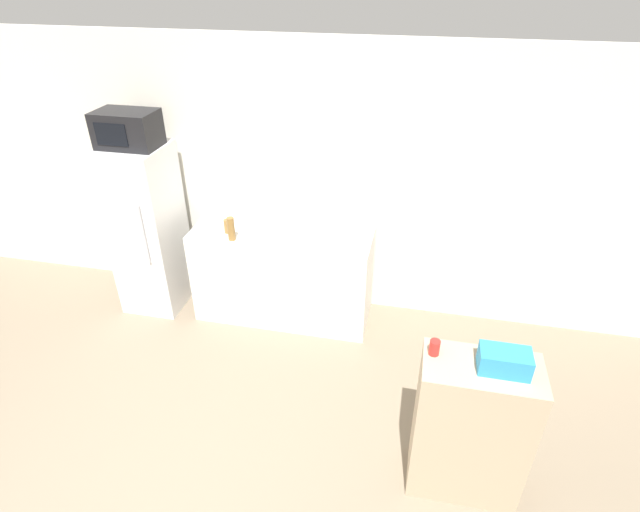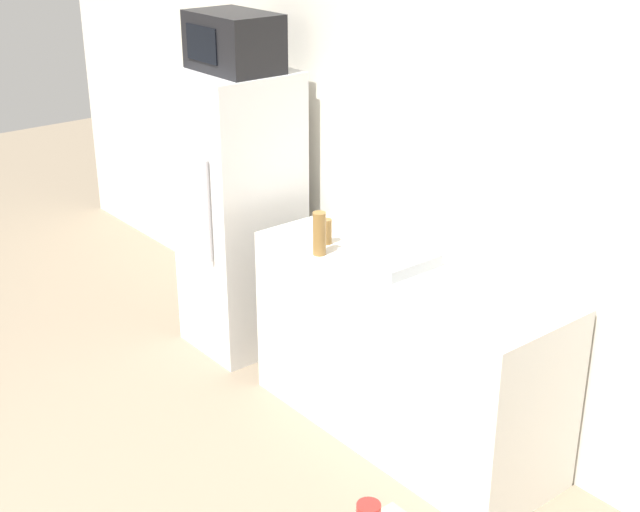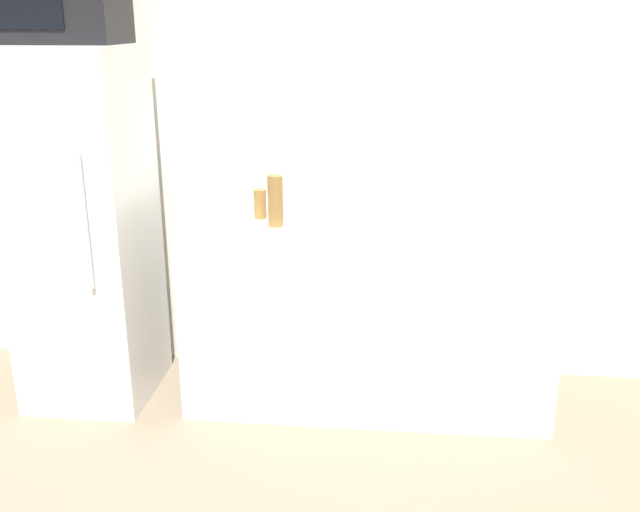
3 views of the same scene
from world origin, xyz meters
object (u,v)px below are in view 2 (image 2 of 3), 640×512
microwave (234,42)px  bottle_tall (319,234)px  bottle_short (326,231)px  refrigerator (240,214)px

microwave → bottle_tall: 1.25m
microwave → bottle_short: microwave is taller
microwave → bottle_tall: size_ratio=2.38×
refrigerator → bottle_tall: size_ratio=7.58×
microwave → bottle_short: 1.20m
bottle_short → microwave: bearing=176.8°
microwave → bottle_short: (0.86, -0.05, -0.84)m
bottle_tall → microwave: bearing=170.0°
refrigerator → bottle_short: size_ratio=12.74×
refrigerator → bottle_tall: bearing=-10.1°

